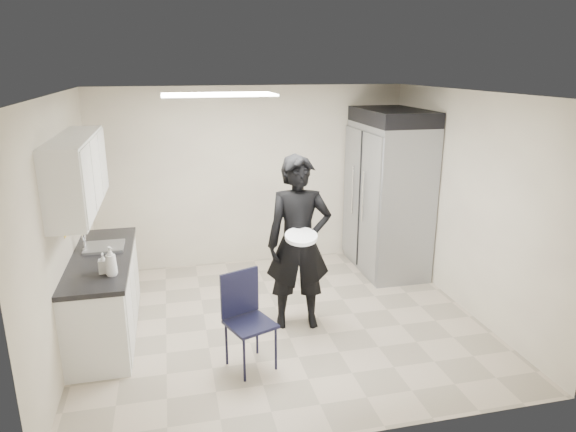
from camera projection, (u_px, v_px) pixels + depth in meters
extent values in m
plane|color=tan|center=(282.00, 321.00, 5.99)|extent=(4.50, 4.50, 0.00)
plane|color=silver|center=(281.00, 93.00, 5.24)|extent=(4.50, 4.50, 0.00)
plane|color=beige|center=(252.00, 177.00, 7.48)|extent=(4.50, 0.00, 4.50)
plane|color=beige|center=(62.00, 229.00, 5.12)|extent=(0.00, 4.00, 4.00)
plane|color=beige|center=(466.00, 203.00, 6.10)|extent=(0.00, 4.00, 4.00)
cube|color=white|center=(218.00, 95.00, 5.49)|extent=(1.20, 0.60, 0.02)
cube|color=silver|center=(105.00, 297.00, 5.63)|extent=(0.60, 1.90, 0.86)
cube|color=black|center=(100.00, 258.00, 5.50)|extent=(0.64, 1.95, 0.05)
cube|color=gray|center=(105.00, 252.00, 5.74)|extent=(0.42, 0.40, 0.14)
cylinder|color=silver|center=(84.00, 240.00, 5.65)|extent=(0.02, 0.02, 0.24)
cube|color=silver|center=(78.00, 173.00, 5.20)|extent=(0.35, 1.80, 0.75)
cube|color=black|center=(89.00, 171.00, 6.32)|extent=(0.22, 0.30, 0.35)
cube|color=yellow|center=(65.00, 234.00, 5.24)|extent=(0.00, 0.12, 0.07)
cube|color=yellow|center=(69.00, 231.00, 5.44)|extent=(0.00, 0.12, 0.07)
cube|color=gray|center=(388.00, 199.00, 7.27)|extent=(0.80, 1.35, 2.10)
cube|color=black|center=(393.00, 117.00, 6.95)|extent=(0.80, 1.35, 0.20)
cube|color=black|center=(250.00, 324.00, 4.96)|extent=(0.54, 0.54, 0.93)
imported|color=black|center=(299.00, 243.00, 5.66)|extent=(0.78, 0.58, 1.97)
cylinder|color=silver|center=(301.00, 237.00, 5.38)|extent=(0.39, 0.39, 0.04)
imported|color=white|center=(111.00, 261.00, 4.95)|extent=(0.16, 0.16, 0.30)
imported|color=silver|center=(103.00, 263.00, 5.02)|extent=(0.09, 0.10, 0.21)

